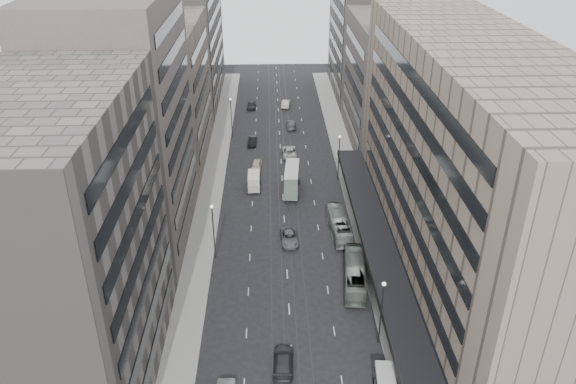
{
  "coord_description": "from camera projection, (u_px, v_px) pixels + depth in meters",
  "views": [
    {
      "loc": [
        -1.92,
        -51.67,
        44.18
      ],
      "look_at": [
        0.51,
        20.13,
        5.72
      ],
      "focal_mm": 35.0,
      "sensor_mm": 36.0,
      "label": 1
    }
  ],
  "objects": [
    {
      "name": "building_left_d",
      "position": [
        184.0,
        41.0,
        128.79
      ],
      "size": [
        15.0,
        38.0,
        28.0
      ],
      "primitive_type": "cube",
      "color": "slate",
      "rests_on": "ground"
    },
    {
      "name": "lamp_left_near",
      "position": [
        213.0,
        226.0,
        74.26
      ],
      "size": [
        0.44,
        0.44,
        8.32
      ],
      "color": "#262628",
      "rests_on": "ground"
    },
    {
      "name": "sedan_7",
      "position": [
        291.0,
        124.0,
        118.96
      ],
      "size": [
        2.25,
        5.14,
        1.47
      ],
      "primitive_type": "imported",
      "rotation": [
        0.0,
        0.0,
        3.18
      ],
      "color": "slate",
      "rests_on": "ground"
    },
    {
      "name": "sedan_3",
      "position": [
        283.0,
        361.0,
        58.74
      ],
      "size": [
        2.46,
        5.5,
        1.57
      ],
      "primitive_type": "imported",
      "rotation": [
        0.0,
        0.0,
        3.09
      ],
      "color": "#2A2A2D",
      "rests_on": "ground"
    },
    {
      "name": "sedan_4",
      "position": [
        256.0,
        165.0,
        101.13
      ],
      "size": [
        2.08,
        4.39,
        1.45
      ],
      "primitive_type": "imported",
      "rotation": [
        0.0,
        0.0,
        -0.09
      ],
      "color": "beige",
      "rests_on": "ground"
    },
    {
      "name": "sedan_5",
      "position": [
        252.0,
        141.0,
        110.83
      ],
      "size": [
        1.75,
        4.57,
        1.49
      ],
      "primitive_type": "imported",
      "rotation": [
        0.0,
        0.0,
        -0.04
      ],
      "color": "black",
      "rests_on": "ground"
    },
    {
      "name": "sidewalk_left",
      "position": [
        214.0,
        175.0,
        99.08
      ],
      "size": [
        4.0,
        125.0,
        0.15
      ],
      "primitive_type": "cube",
      "color": "gray",
      "rests_on": "ground"
    },
    {
      "name": "building_right_far",
      "position": [
        368.0,
        37.0,
        132.72
      ],
      "size": [
        15.0,
        32.0,
        28.0
      ],
      "primitive_type": "cube",
      "color": "slate",
      "rests_on": "ground"
    },
    {
      "name": "building_left_b",
      "position": [
        123.0,
        124.0,
        74.51
      ],
      "size": [
        15.0,
        26.0,
        34.0
      ],
      "primitive_type": "cube",
      "color": "#554E49",
      "rests_on": "ground"
    },
    {
      "name": "sedan_2",
      "position": [
        289.0,
        237.0,
        79.95
      ],
      "size": [
        2.65,
        5.29,
        1.44
      ],
      "primitive_type": "imported",
      "rotation": [
        0.0,
        0.0,
        0.05
      ],
      "color": "slate",
      "rests_on": "ground"
    },
    {
      "name": "lamp_right_far",
      "position": [
        339.0,
        152.0,
        95.1
      ],
      "size": [
        0.44,
        0.44,
        8.32
      ],
      "color": "#262628",
      "rests_on": "ground"
    },
    {
      "name": "lamp_right_near",
      "position": [
        382.0,
        306.0,
        59.86
      ],
      "size": [
        0.44,
        0.44,
        8.32
      ],
      "color": "#262628",
      "rests_on": "ground"
    },
    {
      "name": "sedan_9",
      "position": [
        286.0,
        103.0,
        130.42
      ],
      "size": [
        2.35,
        5.15,
        1.64
      ],
      "primitive_type": "imported",
      "rotation": [
        0.0,
        0.0,
        3.01
      ],
      "color": "beige",
      "rests_on": "ground"
    },
    {
      "name": "sidewalk_right",
      "position": [
        349.0,
        173.0,
        99.8
      ],
      "size": [
        4.0,
        125.0,
        0.15
      ],
      "primitive_type": "cube",
      "color": "gray",
      "rests_on": "ground"
    },
    {
      "name": "panel_van",
      "position": [
        254.0,
        181.0,
        93.87
      ],
      "size": [
        2.18,
        4.38,
        2.76
      ],
      "rotation": [
        0.0,
        0.0,
        0.0
      ],
      "color": "beige",
      "rests_on": "ground"
    },
    {
      "name": "department_store",
      "position": [
        466.0,
        169.0,
        67.07
      ],
      "size": [
        19.2,
        60.0,
        30.0
      ],
      "color": "gray",
      "rests_on": "ground"
    },
    {
      "name": "sedan_8",
      "position": [
        252.0,
        105.0,
        129.48
      ],
      "size": [
        2.01,
        4.65,
        1.56
      ],
      "primitive_type": "imported",
      "rotation": [
        0.0,
        0.0,
        -0.04
      ],
      "color": "#242426",
      "rests_on": "ground"
    },
    {
      "name": "double_decker",
      "position": [
        292.0,
        179.0,
        92.59
      ],
      "size": [
        2.99,
        8.11,
        4.35
      ],
      "rotation": [
        0.0,
        0.0,
        -0.08
      ],
      "color": "slate",
      "rests_on": "ground"
    },
    {
      "name": "lamp_left_far",
      "position": [
        231.0,
        113.0,
        112.15
      ],
      "size": [
        0.44,
        0.44,
        8.32
      ],
      "color": "#262628",
      "rests_on": "ground"
    },
    {
      "name": "bus_near",
      "position": [
        355.0,
        274.0,
        71.07
      ],
      "size": [
        3.79,
        10.97,
        2.99
      ],
      "primitive_type": "imported",
      "rotation": [
        0.0,
        0.0,
        3.02
      ],
      "color": "slate",
      "rests_on": "ground"
    },
    {
      "name": "building_left_c",
      "position": [
        160.0,
        93.0,
        100.42
      ],
      "size": [
        15.0,
        28.0,
        25.0
      ],
      "primitive_type": "cube",
      "color": "#766A5B",
      "rests_on": "ground"
    },
    {
      "name": "building_right_mid",
      "position": [
        392.0,
        83.0,
        107.23
      ],
      "size": [
        15.0,
        28.0,
        24.0
      ],
      "primitive_type": "cube",
      "color": "#554E49",
      "rests_on": "ground"
    },
    {
      "name": "building_left_a",
      "position": [
        60.0,
        251.0,
        51.66
      ],
      "size": [
        15.0,
        28.0,
        30.0
      ],
      "primitive_type": "cube",
      "color": "slate",
      "rests_on": "ground"
    },
    {
      "name": "sedan_6",
      "position": [
        289.0,
        151.0,
        106.33
      ],
      "size": [
        2.7,
        5.75,
        1.59
      ],
      "primitive_type": "imported",
      "rotation": [
        0.0,
        0.0,
        3.15
      ],
      "color": "#BABBB7",
      "rests_on": "ground"
    },
    {
      "name": "ground",
      "position": [
        289.0,
        315.0,
        66.43
      ],
      "size": [
        220.0,
        220.0,
        0.0
      ],
      "primitive_type": "plane",
      "color": "black",
      "rests_on": "ground"
    },
    {
      "name": "bus_far",
      "position": [
        339.0,
        225.0,
        81.7
      ],
      "size": [
        2.97,
        10.18,
        2.8
      ],
      "primitive_type": "imported",
      "rotation": [
        0.0,
        0.0,
        3.2
      ],
      "color": "#8F9A94",
      "rests_on": "ground"
    }
  ]
}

